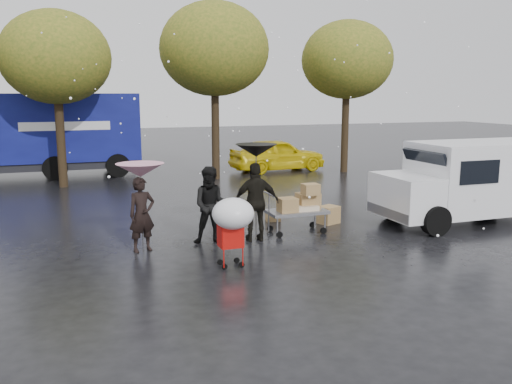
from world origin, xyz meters
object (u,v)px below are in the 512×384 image
object	(u,v)px
shopping_cart	(233,217)
yellow_taxi	(277,155)
person_pink	(142,215)
vendor_cart	(300,205)
blue_truck	(45,135)
person_black	(256,202)
white_van	(470,180)

from	to	relation	value
shopping_cart	yellow_taxi	size ratio (longest dim) A/B	0.34
person_pink	vendor_cart	xyz separation A→B (m)	(4.00, 0.32, -0.11)
vendor_cart	blue_truck	bearing A→B (deg)	117.08
person_black	yellow_taxi	size ratio (longest dim) A/B	0.43
person_pink	shopping_cart	bearing A→B (deg)	-66.42
person_pink	blue_truck	bearing A→B (deg)	84.58
shopping_cart	yellow_taxi	xyz separation A→B (m)	(6.09, 12.79, -0.32)
vendor_cart	yellow_taxi	xyz separation A→B (m)	(3.63, 10.60, 0.02)
white_van	blue_truck	xyz separation A→B (m)	(-11.14, 12.73, 0.60)
person_black	shopping_cart	distance (m)	2.18
vendor_cart	blue_truck	distance (m)	13.81
person_pink	person_black	xyz separation A→B (m)	(2.69, -0.04, 0.11)
vendor_cart	yellow_taxi	world-z (taller)	yellow_taxi
person_pink	person_black	distance (m)	2.69
person_black	vendor_cart	world-z (taller)	person_black
yellow_taxi	blue_truck	bearing A→B (deg)	76.20
person_black	white_van	distance (m)	6.19
shopping_cart	blue_truck	xyz separation A→B (m)	(-3.81, 14.46, 0.69)
person_black	blue_truck	distance (m)	13.58
blue_truck	yellow_taxi	world-z (taller)	blue_truck
shopping_cart	vendor_cart	bearing A→B (deg)	41.76
yellow_taxi	person_black	bearing A→B (deg)	151.48
blue_truck	person_black	bearing A→B (deg)	-68.54
white_van	yellow_taxi	world-z (taller)	white_van
person_pink	white_van	xyz separation A→B (m)	(8.87, -0.15, 0.32)
person_black	vendor_cart	xyz separation A→B (m)	(1.31, 0.36, -0.22)
person_black	white_van	size ratio (longest dim) A/B	0.38
yellow_taxi	white_van	bearing A→B (deg)	-177.84
yellow_taxi	vendor_cart	bearing A→B (deg)	156.83
vendor_cart	blue_truck	size ratio (longest dim) A/B	0.18
person_black	shopping_cart	bearing A→B (deg)	64.78
person_pink	blue_truck	xyz separation A→B (m)	(-2.27, 12.58, 0.92)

